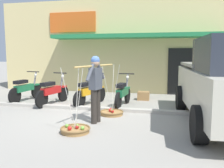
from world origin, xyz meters
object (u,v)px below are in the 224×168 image
at_px(wooden_crate, 143,96).
at_px(motorcycle_nearest_shop, 26,89).
at_px(motorcycle_third_in_row, 90,92).
at_px(motorcycle_end_of_row, 123,93).
at_px(motorcycle_second_in_row, 52,92).
at_px(fruit_basket_left_side, 75,129).
at_px(fruit_basket_right_side, 112,112).
at_px(fruit_vendor, 96,85).

bearing_deg(wooden_crate, motorcycle_nearest_shop, -164.49).
relative_size(motorcycle_third_in_row, motorcycle_end_of_row, 0.97).
height_order(motorcycle_second_in_row, motorcycle_end_of_row, same).
distance_m(fruit_basket_left_side, motorcycle_second_in_row, 3.26).
bearing_deg(motorcycle_nearest_shop, wooden_crate, 15.51).
bearing_deg(motorcycle_third_in_row, wooden_crate, 38.47).
xyz_separation_m(fruit_basket_right_side, motorcycle_nearest_shop, (-3.56, 1.31, 0.38)).
height_order(motorcycle_third_in_row, wooden_crate, motorcycle_third_in_row).
xyz_separation_m(motorcycle_nearest_shop, motorcycle_third_in_row, (2.55, -0.18, 0.00)).
height_order(motorcycle_nearest_shop, motorcycle_third_in_row, same).
bearing_deg(wooden_crate, fruit_basket_right_side, -105.59).
relative_size(fruit_basket_left_side, motorcycle_second_in_row, 0.80).
bearing_deg(motorcycle_end_of_row, wooden_crate, 67.69).
height_order(fruit_basket_left_side, motorcycle_end_of_row, fruit_basket_left_side).
bearing_deg(fruit_vendor, wooden_crate, 74.50).
distance_m(fruit_vendor, motorcycle_end_of_row, 2.07).
bearing_deg(motorcycle_third_in_row, motorcycle_nearest_shop, 176.01).
bearing_deg(motorcycle_second_in_row, motorcycle_third_in_row, 7.73).
bearing_deg(fruit_vendor, motorcycle_end_of_row, 79.55).
distance_m(fruit_vendor, wooden_crate, 3.57).
height_order(fruit_basket_left_side, wooden_crate, fruit_basket_left_side).
height_order(fruit_basket_right_side, motorcycle_nearest_shop, fruit_basket_right_side).
distance_m(fruit_vendor, fruit_basket_right_side, 1.26).
distance_m(motorcycle_end_of_row, wooden_crate, 1.52).
bearing_deg(motorcycle_nearest_shop, motorcycle_third_in_row, -3.99).
height_order(motorcycle_nearest_shop, motorcycle_second_in_row, same).
bearing_deg(motorcycle_nearest_shop, motorcycle_end_of_row, -2.98).
xyz_separation_m(fruit_basket_left_side, motorcycle_end_of_row, (0.59, 2.82, 0.38)).
bearing_deg(motorcycle_end_of_row, fruit_basket_left_side, -101.92).
height_order(motorcycle_nearest_shop, wooden_crate, motorcycle_nearest_shop).
distance_m(motorcycle_nearest_shop, wooden_crate, 4.43).
distance_m(motorcycle_nearest_shop, motorcycle_second_in_row, 1.30).
xyz_separation_m(fruit_basket_right_side, wooden_crate, (0.70, 2.50, 0.09)).
xyz_separation_m(fruit_basket_left_side, motorcycle_second_in_row, (-1.85, 2.66, 0.38)).
height_order(fruit_vendor, motorcycle_nearest_shop, fruit_vendor).
relative_size(fruit_vendor, motorcycle_end_of_row, 0.94).
relative_size(fruit_basket_left_side, motorcycle_nearest_shop, 0.80).
relative_size(fruit_vendor, wooden_crate, 3.88).
bearing_deg(fruit_basket_right_side, motorcycle_nearest_shop, 159.76).
relative_size(fruit_basket_left_side, fruit_basket_right_side, 1.00).
distance_m(motorcycle_second_in_row, motorcycle_end_of_row, 2.45).
bearing_deg(motorcycle_third_in_row, fruit_vendor, -68.42).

